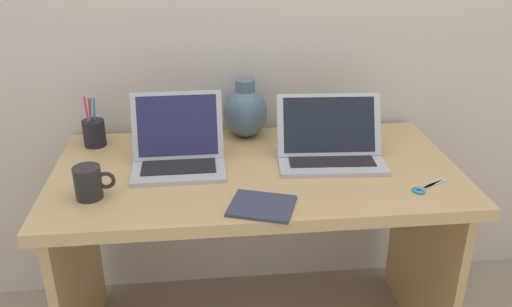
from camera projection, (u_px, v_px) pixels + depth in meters
back_wall at (245, 4)px, 1.93m from camera, size 4.40×0.04×2.40m
desk at (256, 210)px, 1.84m from camera, size 1.34×0.70×0.73m
laptop_left at (178, 147)px, 1.77m from camera, size 0.30×0.24×0.23m
laptop_right at (330, 144)px, 1.81m from camera, size 0.37×0.25×0.21m
green_vase at (245, 111)px, 1.99m from camera, size 0.16×0.16×0.22m
notebook_stack at (262, 206)px, 1.53m from camera, size 0.22×0.20×0.01m
coffee_mug at (89, 182)px, 1.57m from camera, size 0.12×0.08×0.10m
pen_cup at (94, 132)px, 1.92m from camera, size 0.08×0.08×0.19m
scissors at (424, 188)px, 1.64m from camera, size 0.14×0.10×0.01m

